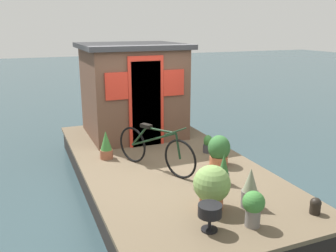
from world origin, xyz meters
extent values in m
plane|color=#2D4247|center=(0.00, 0.00, 0.00)|extent=(60.00, 60.00, 0.00)
cube|color=brown|center=(0.00, 0.00, 0.45)|extent=(5.95, 2.92, 0.06)
cube|color=black|center=(0.00, 0.00, 0.21)|extent=(5.83, 2.86, 0.42)
cube|color=brown|center=(1.88, 0.00, 1.43)|extent=(1.84, 1.95, 1.89)
cube|color=#28282B|center=(1.88, 0.00, 2.42)|extent=(2.04, 2.15, 0.10)
cube|color=#144733|center=(0.94, 0.00, 1.33)|extent=(0.04, 0.60, 1.70)
cube|color=red|center=(0.93, 0.00, 1.38)|extent=(0.03, 0.72, 1.80)
cube|color=red|center=(0.94, -0.59, 1.73)|extent=(0.03, 0.44, 0.52)
cube|color=red|center=(0.94, 0.59, 1.73)|extent=(0.03, 0.44, 0.52)
torus|color=black|center=(-0.82, 0.04, 0.80)|extent=(0.59, 0.32, 0.64)
torus|color=black|center=(0.16, 0.53, 0.80)|extent=(0.59, 0.32, 0.64)
cylinder|color=black|center=(-0.29, 0.31, 1.01)|extent=(0.93, 0.49, 0.44)
cylinder|color=black|center=(-0.44, 0.23, 1.20)|extent=(0.60, 0.32, 0.06)
cylinder|color=black|center=(0.00, 0.45, 0.99)|extent=(0.35, 0.20, 0.40)
cylinder|color=black|center=(-0.78, 0.06, 1.01)|extent=(0.13, 0.09, 0.42)
cube|color=black|center=(-0.15, 0.38, 1.21)|extent=(0.22, 0.18, 0.06)
cylinder|color=black|center=(-0.74, 0.08, 1.24)|extent=(0.25, 0.46, 0.02)
cylinder|color=#B2603D|center=(-1.90, 0.07, 0.57)|extent=(0.32, 0.32, 0.19)
sphere|color=#70934C|center=(-1.90, 0.07, 0.84)|extent=(0.49, 0.49, 0.49)
cylinder|color=#B2603D|center=(-0.54, -0.82, 0.56)|extent=(0.32, 0.32, 0.16)
ellipsoid|color=#2D602D|center=(-0.54, -0.82, 0.79)|extent=(0.39, 0.39, 0.44)
cylinder|color=slate|center=(-2.47, -0.18, 0.59)|extent=(0.18, 0.18, 0.22)
sphere|color=#387533|center=(-2.47, -0.18, 0.80)|extent=(0.27, 0.27, 0.27)
cylinder|color=#935138|center=(0.50, 0.93, 0.56)|extent=(0.23, 0.23, 0.17)
cone|color=#387533|center=(0.50, 0.93, 0.82)|extent=(0.21, 0.21, 0.35)
cylinder|color=slate|center=(-1.28, -0.48, 0.57)|extent=(0.18, 0.18, 0.17)
cone|color=#2D602D|center=(-1.28, -0.48, 0.81)|extent=(0.16, 0.16, 0.32)
cylinder|color=slate|center=(-2.05, -0.42, 0.60)|extent=(0.23, 0.23, 0.23)
cone|color=gray|center=(-2.05, -0.42, 0.87)|extent=(0.20, 0.20, 0.32)
cylinder|color=#38383D|center=(0.10, -0.95, 0.56)|extent=(0.18, 0.18, 0.15)
ellipsoid|color=#387533|center=(0.10, -0.95, 0.71)|extent=(0.17, 0.17, 0.23)
cylinder|color=black|center=(-2.36, 0.35, 0.74)|extent=(0.29, 0.29, 0.14)
cylinder|color=black|center=(-2.36, 0.35, 0.58)|extent=(0.04, 0.04, 0.19)
cylinder|color=black|center=(-2.36, 0.35, 0.49)|extent=(0.20, 0.20, 0.02)
cylinder|color=black|center=(-2.52, -1.11, 0.55)|extent=(0.14, 0.14, 0.15)
sphere|color=black|center=(-2.52, -1.11, 0.63)|extent=(0.14, 0.14, 0.14)
camera|label=1|loc=(-5.74, 2.26, 2.84)|focal=38.95mm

